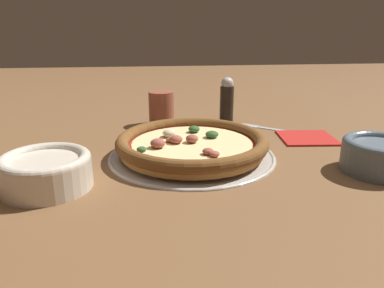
{
  "coord_description": "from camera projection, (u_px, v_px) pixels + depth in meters",
  "views": [
    {
      "loc": [
        0.07,
        0.67,
        0.25
      ],
      "look_at": [
        0.0,
        0.0,
        0.02
      ],
      "focal_mm": 35.0,
      "sensor_mm": 36.0,
      "label": 1
    }
  ],
  "objects": [
    {
      "name": "ground_plane",
      "position": [
        192.0,
        156.0,
        0.72
      ],
      "size": [
        3.0,
        3.0,
        0.0
      ],
      "primitive_type": "plane",
      "color": "brown"
    },
    {
      "name": "pizza_tray",
      "position": [
        192.0,
        154.0,
        0.72
      ],
      "size": [
        0.32,
        0.32,
        0.01
      ],
      "color": "#B7B2A8",
      "rests_on": "ground_plane"
    },
    {
      "name": "pizza",
      "position": [
        192.0,
        144.0,
        0.71
      ],
      "size": [
        0.29,
        0.29,
        0.04
      ],
      "color": "#BC7F42",
      "rests_on": "pizza_tray"
    },
    {
      "name": "bowl_near",
      "position": [
        46.0,
        170.0,
        0.57
      ],
      "size": [
        0.14,
        0.14,
        0.05
      ],
      "color": "beige",
      "rests_on": "ground_plane"
    },
    {
      "name": "bowl_far",
      "position": [
        380.0,
        154.0,
        0.64
      ],
      "size": [
        0.13,
        0.13,
        0.06
      ],
      "color": "slate",
      "rests_on": "ground_plane"
    },
    {
      "name": "drinking_cup",
      "position": [
        161.0,
        108.0,
        0.93
      ],
      "size": [
        0.06,
        0.06,
        0.08
      ],
      "color": "brown",
      "rests_on": "ground_plane"
    },
    {
      "name": "napkin",
      "position": [
        307.0,
        137.0,
        0.82
      ],
      "size": [
        0.12,
        0.12,
        0.01
      ],
      "rotation": [
        0.0,
        0.0,
        -0.08
      ],
      "color": "#B2231E",
      "rests_on": "ground_plane"
    },
    {
      "name": "fork",
      "position": [
        274.0,
        129.0,
        0.89
      ],
      "size": [
        0.16,
        0.13,
        0.0
      ],
      "rotation": [
        0.0,
        0.0,
        5.62
      ],
      "color": "#B7B7BC",
      "rests_on": "ground_plane"
    },
    {
      "name": "pepper_shaker",
      "position": [
        227.0,
        100.0,
        0.95
      ],
      "size": [
        0.03,
        0.03,
        0.11
      ],
      "color": "black",
      "rests_on": "ground_plane"
    }
  ]
}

